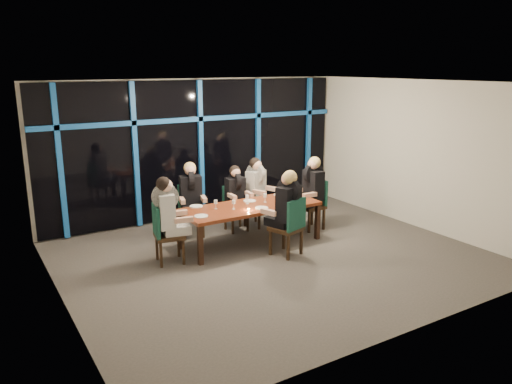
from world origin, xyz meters
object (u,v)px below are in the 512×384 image
at_px(diner_near_mid, 287,200).
at_px(water_pitcher, 293,197).
at_px(chair_end_right, 315,201).
at_px(diner_far_right, 257,182).
at_px(chair_end_left, 164,231).
at_px(chair_near_mid, 291,224).
at_px(wine_bottle, 295,193).
at_px(diner_far_left, 191,189).
at_px(dining_table, 250,209).
at_px(chair_far_mid, 234,205).
at_px(chair_far_right, 254,200).
at_px(diner_end_left, 168,207).
at_px(diner_far_mid, 236,189).
at_px(diner_end_right, 312,183).
at_px(chair_far_left, 191,207).

height_order(diner_near_mid, water_pitcher, diner_near_mid).
relative_size(chair_end_right, diner_far_right, 1.07).
relative_size(chair_end_left, chair_near_mid, 0.97).
xyz_separation_m(diner_near_mid, wine_bottle, (0.70, 0.73, -0.12)).
distance_m(chair_end_left, diner_far_left, 1.48).
bearing_deg(dining_table, chair_far_mid, 80.04).
bearing_deg(chair_far_right, diner_end_left, -177.46).
xyz_separation_m(dining_table, diner_far_mid, (0.15, 0.82, 0.19)).
relative_size(chair_far_mid, water_pitcher, 4.56).
bearing_deg(water_pitcher, diner_far_left, 139.60).
distance_m(chair_near_mid, wine_bottle, 1.10).
bearing_deg(chair_end_right, water_pitcher, -66.83).
bearing_deg(dining_table, diner_far_right, 51.85).
relative_size(diner_far_right, diner_near_mid, 0.94).
bearing_deg(diner_far_mid, chair_far_mid, 90.00).
relative_size(diner_end_right, diner_near_mid, 0.97).
xyz_separation_m(chair_near_mid, diner_near_mid, (-0.03, 0.08, 0.41)).
distance_m(chair_end_left, chair_near_mid, 2.18).
bearing_deg(diner_near_mid, chair_far_mid, -105.18).
bearing_deg(diner_far_mid, chair_near_mid, -83.77).
bearing_deg(diner_far_left, chair_near_mid, -46.37).
height_order(chair_far_left, water_pitcher, chair_far_left).
bearing_deg(dining_table, diner_end_right, 4.51).
bearing_deg(wine_bottle, chair_end_right, 16.79).
bearing_deg(diner_far_right, diner_near_mid, -125.59).
bearing_deg(chair_end_right, diner_end_right, -90.00).
bearing_deg(chair_end_left, diner_far_right, -58.74).
xyz_separation_m(dining_table, diner_far_left, (-0.74, 0.99, 0.27)).
xyz_separation_m(chair_near_mid, diner_far_right, (0.40, 1.76, 0.35)).
bearing_deg(chair_end_right, dining_table, -86.65).
bearing_deg(water_pitcher, dining_table, 161.59).
xyz_separation_m(chair_end_right, diner_far_mid, (-1.45, 0.70, 0.30)).
distance_m(diner_far_left, diner_end_right, 2.42).
xyz_separation_m(chair_far_right, diner_near_mid, (-0.40, -1.76, 0.45)).
xyz_separation_m(chair_far_mid, wine_bottle, (0.80, -0.97, 0.37)).
relative_size(diner_end_right, wine_bottle, 3.02).
xyz_separation_m(chair_end_left, diner_end_left, (0.09, -0.02, 0.40)).
bearing_deg(diner_end_right, water_pitcher, -64.39).
xyz_separation_m(diner_end_right, water_pitcher, (-0.71, -0.36, -0.12)).
relative_size(chair_end_left, diner_far_right, 1.07).
height_order(chair_end_left, diner_far_mid, diner_far_mid).
relative_size(chair_far_right, diner_far_right, 1.03).
distance_m(chair_far_left, chair_far_right, 1.38).
relative_size(chair_far_right, diner_far_left, 1.01).
relative_size(diner_end_left, wine_bottle, 3.02).
distance_m(chair_far_left, chair_near_mid, 2.21).
height_order(chair_near_mid, diner_near_mid, diner_near_mid).
bearing_deg(diner_far_right, diner_far_mid, 164.55).
bearing_deg(diner_end_left, water_pitcher, -83.76).
bearing_deg(diner_end_left, chair_far_mid, -51.53).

